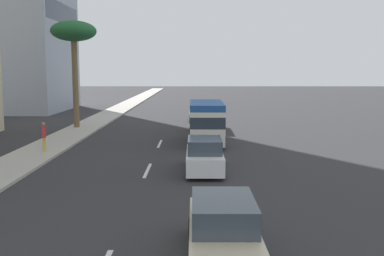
{
  "coord_description": "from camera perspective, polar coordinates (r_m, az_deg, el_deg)",
  "views": [
    {
      "loc": [
        -4.77,
        -2.35,
        5.07
      ],
      "look_at": [
        17.23,
        -2.25,
        2.15
      ],
      "focal_mm": 41.4,
      "sensor_mm": 36.0,
      "label": 1
    }
  ],
  "objects": [
    {
      "name": "lane_stripe_mid",
      "position": [
        22.57,
        -5.76,
        -5.45
      ],
      "size": [
        3.2,
        0.16,
        0.01
      ],
      "primitive_type": "cube",
      "color": "silver",
      "rests_on": "ground_plane"
    },
    {
      "name": "car_second",
      "position": [
        43.67,
        0.89,
        1.9
      ],
      "size": [
        4.23,
        1.91,
        1.63
      ],
      "color": "beige",
      "rests_on": "ground_plane"
    },
    {
      "name": "car_fourth",
      "position": [
        22.07,
        1.62,
        -3.6
      ],
      "size": [
        4.42,
        1.86,
        1.71
      ],
      "color": "white",
      "rests_on": "ground_plane"
    },
    {
      "name": "sidewalk_right",
      "position": [
        37.83,
        -14.29,
        -0.28
      ],
      "size": [
        162.0,
        2.96,
        0.15
      ],
      "primitive_type": "cube",
      "color": "#B2ADA3",
      "rests_on": "ground_plane"
    },
    {
      "name": "palm_tree",
      "position": [
        39.11,
        -15.0,
        11.56
      ],
      "size": [
        3.8,
        3.8,
        8.97
      ],
      "color": "brown",
      "rests_on": "sidewalk_right"
    },
    {
      "name": "van_fifth",
      "position": [
        37.74,
        1.66,
        1.77
      ],
      "size": [
        4.85,
        2.18,
        2.21
      ],
      "color": "beige",
      "rests_on": "ground_plane"
    },
    {
      "name": "ground_plane",
      "position": [
        36.7,
        -3.43,
        -0.41
      ],
      "size": [
        198.0,
        198.0,
        0.0
      ],
      "primitive_type": "plane",
      "color": "#2D2D30"
    },
    {
      "name": "minibus_lead",
      "position": [
        30.35,
        1.86,
        0.92
      ],
      "size": [
        6.06,
        2.37,
        2.85
      ],
      "color": "silver",
      "rests_on": "ground_plane"
    },
    {
      "name": "lane_stripe_far",
      "position": [
        30.5,
        -4.17,
        -2.03
      ],
      "size": [
        3.2,
        0.16,
        0.01
      ],
      "primitive_type": "cube",
      "color": "silver",
      "rests_on": "ground_plane"
    },
    {
      "name": "car_third",
      "position": [
        12.17,
        3.97,
        -12.97
      ],
      "size": [
        4.47,
        1.86,
        1.71
      ],
      "color": "beige",
      "rests_on": "ground_plane"
    },
    {
      "name": "pedestrian_mid_block",
      "position": [
        27.88,
        -18.55,
        -0.92
      ],
      "size": [
        0.38,
        0.33,
        1.8
      ],
      "rotation": [
        0.0,
        0.0,
        0.41
      ],
      "color": "gold",
      "rests_on": "sidewalk_right"
    }
  ]
}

